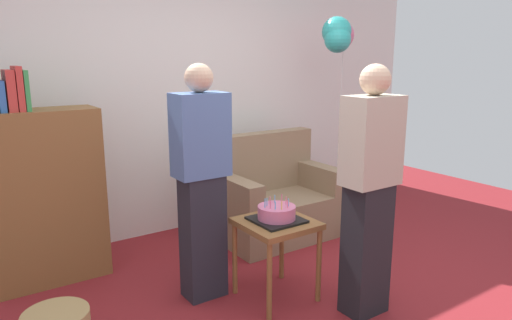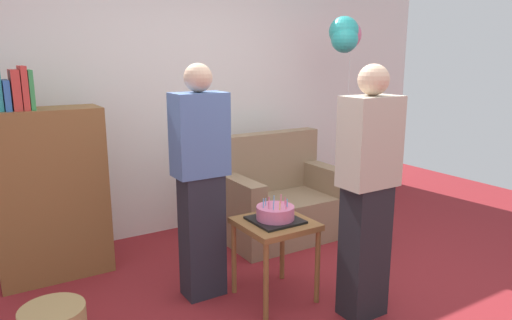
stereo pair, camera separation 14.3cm
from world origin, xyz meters
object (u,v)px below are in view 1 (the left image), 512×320
couch (274,201)px  balloon_bunch (338,35)px  side_table (276,232)px  person_holding_cake (369,192)px  bookshelf (44,193)px  person_blowing_candles (202,183)px  handbag (370,230)px  birthday_cake (277,214)px

couch → balloon_bunch: bearing=2.7°
side_table → person_holding_cake: bearing=-52.4°
couch → bookshelf: (-1.94, 0.24, 0.34)m
person_blowing_candles → side_table: bearing=-22.0°
couch → balloon_bunch: 1.72m
person_holding_cake → balloon_bunch: balloon_bunch is taller
couch → handbag: couch is taller
person_blowing_candles → handbag: 1.89m
couch → side_table: 1.19m
birthday_cake → couch: bearing=54.1°
person_blowing_candles → person_holding_cake: same height
person_blowing_candles → handbag: person_blowing_candles is taller
balloon_bunch → couch: bearing=-177.3°
person_holding_cake → handbag: (0.97, 0.82, -0.73)m
bookshelf → balloon_bunch: 2.97m
bookshelf → person_holding_cake: bearing=-45.9°
couch → person_blowing_candles: size_ratio=0.67×
side_table → birthday_cake: (0.00, -0.00, 0.14)m
bookshelf → side_table: 1.74m
bookshelf → birthday_cake: 1.73m
person_blowing_candles → handbag: bearing=16.5°
person_blowing_candles → birthday_cake: bearing=-22.0°
side_table → balloon_bunch: balloon_bunch is taller
side_table → person_blowing_candles: bearing=142.4°
person_holding_cake → balloon_bunch: bearing=-124.6°
person_holding_cake → handbag: person_holding_cake is taller
birthday_cake → handbag: (1.34, 0.34, -0.52)m
handbag → balloon_bunch: balloon_bunch is taller
couch → balloon_bunch: size_ratio=0.54×
couch → birthday_cake: couch is taller
couch → bookshelf: bookshelf is taller
side_table → handbag: bearing=14.3°
bookshelf → handbag: (2.59, -0.85, -0.58)m
side_table → birthday_cake: birthday_cake is taller
person_blowing_candles → balloon_bunch: 2.25m
person_holding_cake → side_table: bearing=-50.4°
bookshelf → side_table: size_ratio=2.84×
side_table → person_blowing_candles: 0.62m
bookshelf → birthday_cake: bookshelf is taller
bookshelf → person_blowing_candles: person_blowing_candles is taller
side_table → birthday_cake: bearing=-78.1°
couch → handbag: 0.93m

